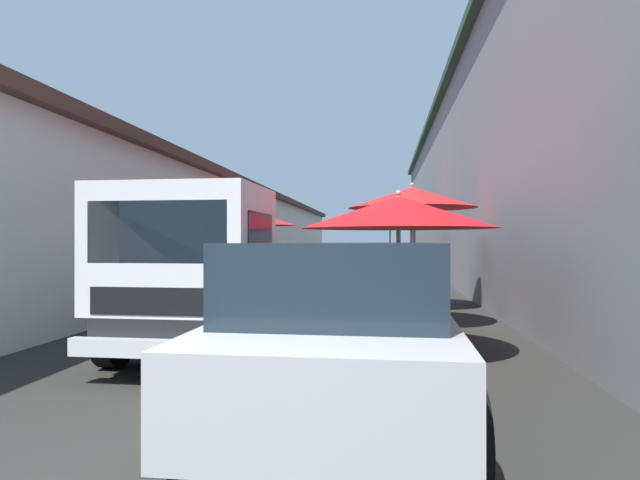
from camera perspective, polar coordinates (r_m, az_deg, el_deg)
The scene contains 14 objects.
ground at distance 15.71m, azimuth 1.80°, elevation -5.44°, with size 90.00×90.00×0.00m, color #282826.
building_left_whitewash at distance 19.67m, azimuth -18.31°, elevation 0.90°, with size 49.80×7.50×3.59m.
building_right_concrete at distance 18.81m, azimuth 24.24°, elevation 5.93°, with size 49.80×7.50×6.85m.
fruit_stall_near_left at distance 6.76m, azimuth 8.55°, elevation 1.04°, with size 2.43×2.43×2.09m.
fruit_stall_near_right at distance 16.34m, azimuth -5.98°, elevation 0.63°, with size 2.14×2.14×2.31m.
fruit_stall_far_left at distance 11.94m, azimuth 9.89°, elevation 1.26°, with size 2.41×2.41×2.24m.
fruit_stall_far_right at distance 19.27m, azimuth 7.29°, elevation 1.31°, with size 2.83×2.83×2.40m.
fruit_stall_mid_lane at distance 9.16m, azimuth 9.76°, elevation 2.03°, with size 2.14×2.14×2.44m.
hatchback_car at distance 4.63m, azimuth 2.46°, elevation -9.13°, with size 3.95×1.99×1.45m.
delivery_truck at distance 7.01m, azimuth -11.85°, elevation -3.56°, with size 4.96×2.06×2.08m.
vendor_by_crates at distance 13.68m, azimuth -8.50°, elevation -2.55°, with size 0.55×0.39×1.54m.
vendor_in_shade at distance 10.04m, azimuth -18.61°, elevation -3.15°, with size 0.34×0.61×1.61m.
parked_scooter at distance 14.47m, azimuth -6.14°, elevation -4.12°, with size 1.67×0.56×1.14m.
plastic_stool at distance 13.28m, azimuth -3.65°, elevation -5.00°, with size 0.30×0.30×0.43m.
Camera 1 is at (-2.08, -1.33, 1.46)m, focal length 30.48 mm.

